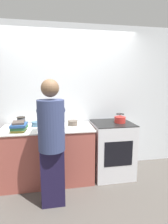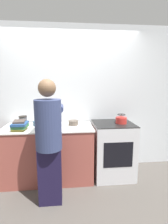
# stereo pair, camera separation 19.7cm
# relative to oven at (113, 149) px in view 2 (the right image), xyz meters

# --- Properties ---
(ground_plane) EXTENTS (12.00, 12.00, 0.00)m
(ground_plane) POSITION_rel_oven_xyz_m (-0.73, -0.32, -0.47)
(ground_plane) COLOR #4C4742
(wall_back) EXTENTS (8.00, 0.05, 2.60)m
(wall_back) POSITION_rel_oven_xyz_m (-0.73, 0.41, 0.83)
(wall_back) COLOR silver
(wall_back) RESTS_ON ground_plane
(counter) EXTENTS (1.44, 0.69, 0.90)m
(counter) POSITION_rel_oven_xyz_m (-1.08, 0.01, -0.02)
(counter) COLOR #9E4C42
(counter) RESTS_ON ground_plane
(oven) EXTENTS (0.66, 0.65, 0.93)m
(oven) POSITION_rel_oven_xyz_m (0.00, 0.00, 0.00)
(oven) COLOR silver
(oven) RESTS_ON ground_plane
(person) EXTENTS (0.38, 0.61, 1.65)m
(person) POSITION_rel_oven_xyz_m (-1.01, -0.60, 0.43)
(person) COLOR #1B1534
(person) RESTS_ON ground_plane
(cutting_board) EXTENTS (0.30, 0.22, 0.02)m
(cutting_board) POSITION_rel_oven_xyz_m (-1.06, -0.07, 0.44)
(cutting_board) COLOR tan
(cutting_board) RESTS_ON counter
(knife) EXTENTS (0.25, 0.07, 0.01)m
(knife) POSITION_rel_oven_xyz_m (-1.08, -0.07, 0.45)
(knife) COLOR silver
(knife) RESTS_ON cutting_board
(kettle) EXTENTS (0.18, 0.18, 0.15)m
(kettle) POSITION_rel_oven_xyz_m (0.12, -0.03, 0.53)
(kettle) COLOR red
(kettle) RESTS_ON oven
(bowl_prep) EXTENTS (0.16, 0.16, 0.08)m
(bowl_prep) POSITION_rel_oven_xyz_m (-0.67, 0.07, 0.47)
(bowl_prep) COLOR brown
(bowl_prep) RESTS_ON counter
(bowl_mixing) EXTENTS (0.14, 0.14, 0.08)m
(bowl_mixing) POSITION_rel_oven_xyz_m (-1.27, 0.11, 0.47)
(bowl_mixing) COLOR #426684
(bowl_mixing) RESTS_ON counter
(canister_jar) EXTENTS (0.13, 0.13, 0.17)m
(canister_jar) POSITION_rel_oven_xyz_m (-1.49, 0.10, 0.51)
(canister_jar) COLOR #4C4C51
(canister_jar) RESTS_ON counter
(book_stack) EXTENTS (0.22, 0.28, 0.14)m
(book_stack) POSITION_rel_oven_xyz_m (-1.49, -0.15, 0.50)
(book_stack) COLOR olive
(book_stack) RESTS_ON counter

